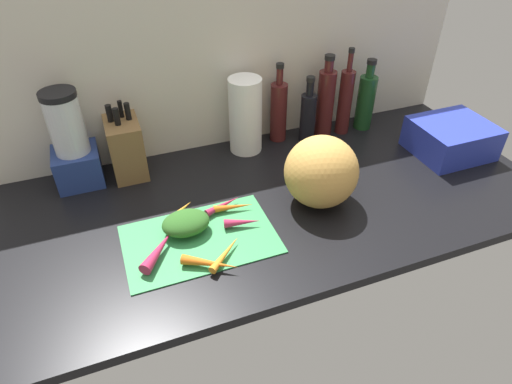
% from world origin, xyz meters
% --- Properties ---
extents(ground_plane, '(1.70, 0.80, 0.03)m').
position_xyz_m(ground_plane, '(0.00, 0.00, -0.01)').
color(ground_plane, black).
extents(wall_back, '(1.70, 0.03, 0.60)m').
position_xyz_m(wall_back, '(0.00, 0.39, 0.30)').
color(wall_back, beige).
rests_on(wall_back, ground_plane).
extents(cutting_board, '(0.42, 0.27, 0.01)m').
position_xyz_m(cutting_board, '(-0.28, -0.11, 0.00)').
color(cutting_board, '#338C4C').
rests_on(cutting_board, ground_plane).
extents(carrot_0, '(0.10, 0.08, 0.02)m').
position_xyz_m(carrot_0, '(-0.31, 0.01, 0.02)').
color(carrot_0, orange).
rests_on(carrot_0, cutting_board).
extents(carrot_1, '(0.12, 0.11, 0.02)m').
position_xyz_m(carrot_1, '(-0.23, -0.21, 0.02)').
color(carrot_1, orange).
rests_on(carrot_1, cutting_board).
extents(carrot_2, '(0.12, 0.14, 0.03)m').
position_xyz_m(carrot_2, '(-0.39, -0.14, 0.03)').
color(carrot_2, '#B2264C').
rests_on(carrot_2, cutting_board).
extents(carrot_3, '(0.12, 0.06, 0.02)m').
position_xyz_m(carrot_3, '(-0.18, -0.01, 0.02)').
color(carrot_3, '#B2264C').
rests_on(carrot_3, cutting_board).
extents(carrot_4, '(0.11, 0.05, 0.03)m').
position_xyz_m(carrot_4, '(-0.15, -0.11, 0.02)').
color(carrot_4, '#B2264C').
rests_on(carrot_4, cutting_board).
extents(carrot_5, '(0.14, 0.10, 0.03)m').
position_xyz_m(carrot_5, '(-0.28, -0.23, 0.02)').
color(carrot_5, orange).
rests_on(carrot_5, cutting_board).
extents(carrot_6, '(0.12, 0.04, 0.02)m').
position_xyz_m(carrot_6, '(-0.15, -0.03, 0.02)').
color(carrot_6, orange).
rests_on(carrot_6, cutting_board).
extents(carrot_greens_pile, '(0.13, 0.10, 0.06)m').
position_xyz_m(carrot_greens_pile, '(-0.30, -0.07, 0.04)').
color(carrot_greens_pile, '#2D6023').
rests_on(carrot_greens_pile, cutting_board).
extents(winter_squash, '(0.22, 0.22, 0.22)m').
position_xyz_m(winter_squash, '(0.11, -0.07, 0.11)').
color(winter_squash, gold).
rests_on(winter_squash, ground_plane).
extents(knife_block, '(0.10, 0.17, 0.24)m').
position_xyz_m(knife_block, '(-0.41, 0.30, 0.10)').
color(knife_block, brown).
rests_on(knife_block, ground_plane).
extents(blender_appliance, '(0.14, 0.14, 0.32)m').
position_xyz_m(blender_appliance, '(-0.57, 0.30, 0.14)').
color(blender_appliance, navy).
rests_on(blender_appliance, ground_plane).
extents(paper_towel_roll, '(0.11, 0.11, 0.27)m').
position_xyz_m(paper_towel_roll, '(0.01, 0.30, 0.13)').
color(paper_towel_roll, white).
rests_on(paper_towel_roll, ground_plane).
extents(bottle_0, '(0.06, 0.06, 0.29)m').
position_xyz_m(bottle_0, '(0.14, 0.32, 0.12)').
color(bottle_0, '#471919').
rests_on(bottle_0, ground_plane).
extents(bottle_1, '(0.06, 0.06, 0.25)m').
position_xyz_m(bottle_1, '(0.24, 0.28, 0.10)').
color(bottle_1, black).
rests_on(bottle_1, ground_plane).
extents(bottle_2, '(0.06, 0.06, 0.31)m').
position_xyz_m(bottle_2, '(0.32, 0.29, 0.13)').
color(bottle_2, '#471919').
rests_on(bottle_2, ground_plane).
extents(bottle_3, '(0.05, 0.05, 0.33)m').
position_xyz_m(bottle_3, '(0.40, 0.28, 0.13)').
color(bottle_3, '#471919').
rests_on(bottle_3, ground_plane).
extents(bottle_4, '(0.07, 0.07, 0.27)m').
position_xyz_m(bottle_4, '(0.49, 0.29, 0.11)').
color(bottle_4, '#19421E').
rests_on(bottle_4, ground_plane).
extents(dish_rack, '(0.26, 0.23, 0.11)m').
position_xyz_m(dish_rack, '(0.68, 0.02, 0.06)').
color(dish_rack, '#2838AD').
rests_on(dish_rack, ground_plane).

